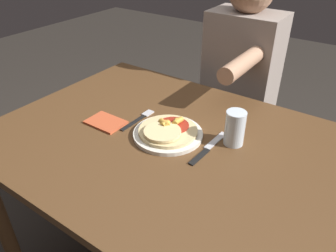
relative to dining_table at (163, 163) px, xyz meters
The scene contains 8 objects.
dining_table is the anchor object (origin of this frame).
plate 0.12m from the dining_table, 72.64° to the left, with size 0.24×0.24×0.01m.
pizza 0.14m from the dining_table, 71.19° to the left, with size 0.21×0.21×0.04m.
fork 0.19m from the dining_table, 161.41° to the left, with size 0.03×0.18×0.00m.
knife 0.20m from the dining_table, 11.27° to the left, with size 0.03×0.22×0.00m.
drinking_glass 0.29m from the dining_table, 27.30° to the left, with size 0.07×0.07×0.12m.
napkin 0.26m from the dining_table, 169.19° to the right, with size 0.14×0.10×0.01m.
person_diner 0.69m from the dining_table, 91.36° to the left, with size 0.34×0.52×1.25m.
Camera 1 is at (0.55, -0.76, 1.40)m, focal length 35.00 mm.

